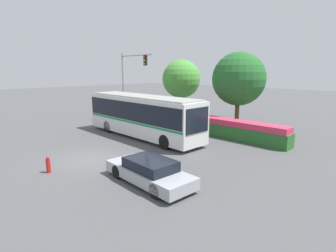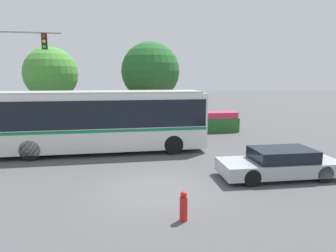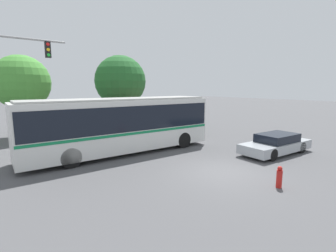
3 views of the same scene
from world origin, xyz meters
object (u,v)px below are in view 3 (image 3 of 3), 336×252
city_bus (122,122)px  sedan_foreground (276,144)px  fire_hydrant (279,177)px  traffic_light_pole (0,76)px  street_tree_left (22,83)px  street_tree_centre (120,81)px

city_bus → sedan_foreground: size_ratio=2.32×
sedan_foreground → fire_hydrant: bearing=33.9°
traffic_light_pole → street_tree_left: 6.00m
street_tree_left → fire_hydrant: bearing=-69.8°
sedan_foreground → fire_hydrant: (-4.64, -2.77, -0.16)m
street_tree_centre → fire_hydrant: 16.56m
sedan_foreground → city_bus: bearing=-35.1°
fire_hydrant → street_tree_centre: bearing=85.3°
sedan_foreground → traffic_light_pole: size_ratio=0.71×
street_tree_left → fire_hydrant: 18.67m
sedan_foreground → street_tree_centre: size_ratio=0.72×
sedan_foreground → traffic_light_pole: traffic_light_pole is taller
sedan_foreground → traffic_light_pole: bearing=-31.3°
traffic_light_pole → street_tree_left: (1.67, 5.76, -0.23)m
street_tree_left → street_tree_centre: size_ratio=0.94×
sedan_foreground → street_tree_left: 18.45m
city_bus → fire_hydrant: city_bus is taller
traffic_light_pole → street_tree_centre: (9.31, 4.62, -0.03)m
traffic_light_pole → street_tree_left: bearing=73.9°
street_tree_centre → fire_hydrant: street_tree_centre is taller
street_tree_centre → street_tree_left: bearing=171.5°
traffic_light_pole → street_tree_centre: traffic_light_pole is taller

